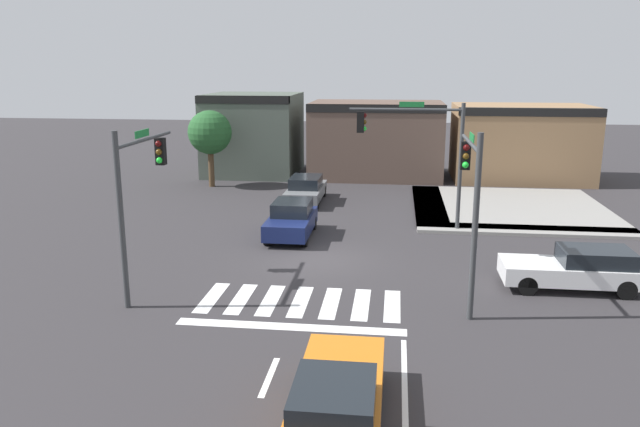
{
  "coord_description": "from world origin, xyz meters",
  "views": [
    {
      "loc": [
        2.93,
        -23.06,
        7.48
      ],
      "look_at": [
        0.07,
        0.12,
        1.83
      ],
      "focal_mm": 34.7,
      "sensor_mm": 36.0,
      "label": 1
    }
  ],
  "objects": [
    {
      "name": "ground_plane",
      "position": [
        0.0,
        0.0,
        0.0
      ],
      "size": [
        120.0,
        120.0,
        0.0
      ],
      "primitive_type": "plane",
      "color": "#302D30"
    },
    {
      "name": "crosswalk_near",
      "position": [
        0.0,
        -4.5,
        0.0
      ],
      "size": [
        6.43,
        2.71,
        0.01
      ],
      "color": "silver",
      "rests_on": "ground_plane"
    },
    {
      "name": "lane_markings",
      "position": [
        1.16,
        -11.43,
        0.0
      ],
      "size": [
        6.8,
        18.75,
        0.01
      ],
      "color": "white",
      "rests_on": "ground_plane"
    },
    {
      "name": "bike_detector_marking",
      "position": [
        1.38,
        -8.77,
        0.0
      ],
      "size": [
        0.99,
        0.99,
        0.01
      ],
      "color": "yellow",
      "rests_on": "ground_plane"
    },
    {
      "name": "curb_corner_northeast",
      "position": [
        8.49,
        9.42,
        0.07
      ],
      "size": [
        10.0,
        10.6,
        0.15
      ],
      "color": "gray",
      "rests_on": "ground_plane"
    },
    {
      "name": "storefront_row",
      "position": [
        2.29,
        19.02,
        2.58
      ],
      "size": [
        25.38,
        6.46,
        5.51
      ],
      "color": "#4C564C",
      "rests_on": "ground_plane"
    },
    {
      "name": "traffic_signal_southeast",
      "position": [
        5.28,
        -3.67,
        3.79
      ],
      "size": [
        0.32,
        4.54,
        5.62
      ],
      "rotation": [
        0.0,
        0.0,
        1.57
      ],
      "color": "#383A3D",
      "rests_on": "ground_plane"
    },
    {
      "name": "traffic_signal_northeast",
      "position": [
        3.87,
        4.95,
        4.11
      ],
      "size": [
        5.1,
        0.32,
        5.87
      ],
      "rotation": [
        0.0,
        0.0,
        3.14
      ],
      "color": "#383A3D",
      "rests_on": "ground_plane"
    },
    {
      "name": "traffic_signal_southwest",
      "position": [
        -5.35,
        -4.05,
        3.79
      ],
      "size": [
        0.32,
        4.54,
        5.57
      ],
      "rotation": [
        0.0,
        0.0,
        1.57
      ],
      "color": "#383A3D",
      "rests_on": "ground_plane"
    },
    {
      "name": "car_white",
      "position": [
        9.16,
        -2.19,
        0.74
      ],
      "size": [
        4.6,
        1.81,
        1.45
      ],
      "rotation": [
        0.0,
        0.0,
        3.14
      ],
      "color": "white",
      "rests_on": "ground_plane"
    },
    {
      "name": "car_gray",
      "position": [
        -1.98,
        10.24,
        0.73
      ],
      "size": [
        1.84,
        4.61,
        1.45
      ],
      "rotation": [
        0.0,
        0.0,
        -1.57
      ],
      "color": "slate",
      "rests_on": "ground_plane"
    },
    {
      "name": "car_navy",
      "position": [
        -1.59,
        3.16,
        0.78
      ],
      "size": [
        1.84,
        4.12,
        1.57
      ],
      "rotation": [
        0.0,
        0.0,
        -1.57
      ],
      "color": "#141E4C",
      "rests_on": "ground_plane"
    },
    {
      "name": "car_orange",
      "position": [
        1.88,
        -11.57,
        0.75
      ],
      "size": [
        1.81,
        4.67,
        1.51
      ],
      "rotation": [
        0.0,
        0.0,
        1.57
      ],
      "color": "orange",
      "rests_on": "ground_plane"
    },
    {
      "name": "roadside_tree",
      "position": [
        -8.5,
        14.0,
        3.36
      ],
      "size": [
        2.7,
        2.7,
        4.75
      ],
      "color": "#4C3823",
      "rests_on": "ground_plane"
    }
  ]
}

